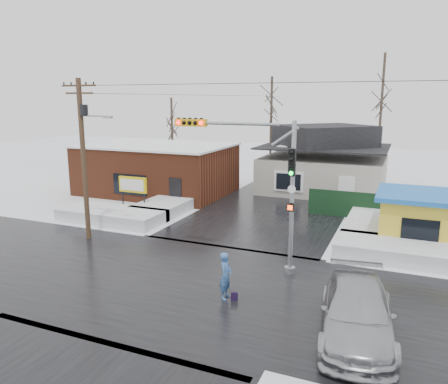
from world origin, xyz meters
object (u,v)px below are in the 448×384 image
at_px(traffic_signal, 259,174).
at_px(car, 357,313).
at_px(marquee_sign, 133,186).
at_px(kiosk, 420,218).
at_px(pedestrian, 226,276).
at_px(utility_pole, 84,150).

height_order(traffic_signal, car, traffic_signal).
bearing_deg(traffic_signal, car, -41.43).
distance_m(marquee_sign, car, 19.80).
bearing_deg(kiosk, pedestrian, -124.33).
xyz_separation_m(traffic_signal, pedestrian, (-0.15, -3.54, -3.57)).
bearing_deg(marquee_sign, utility_pole, -79.87).
xyz_separation_m(kiosk, pedestrian, (-7.22, -10.57, -0.50)).
xyz_separation_m(pedestrian, car, (5.17, -0.89, -0.12)).
relative_size(marquee_sign, pedestrian, 1.32).
bearing_deg(utility_pole, pedestrian, -21.74).
height_order(kiosk, pedestrian, kiosk).
distance_m(utility_pole, car, 16.72).
bearing_deg(utility_pole, kiosk, 20.44).
height_order(pedestrian, car, pedestrian).
xyz_separation_m(marquee_sign, pedestrian, (11.28, -10.07, -0.95)).
bearing_deg(kiosk, car, -100.12).
bearing_deg(pedestrian, kiosk, -37.65).
bearing_deg(car, marquee_sign, 138.57).
distance_m(traffic_signal, kiosk, 10.43).
bearing_deg(utility_pole, traffic_signal, -2.95).
height_order(utility_pole, kiosk, utility_pole).
relative_size(traffic_signal, marquee_sign, 2.75).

